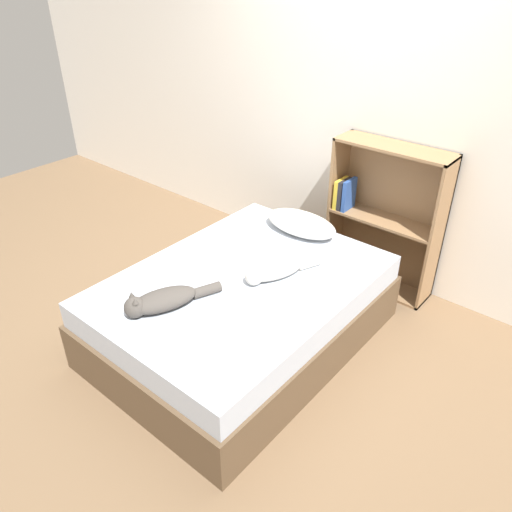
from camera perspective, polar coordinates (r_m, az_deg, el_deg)
The scene contains 7 objects.
ground_plane at distance 3.44m, azimuth -1.49°, elevation -9.38°, with size 8.00×8.00×0.00m, color brown.
wall_back at distance 3.84m, azimuth 12.12°, elevation 15.77°, with size 8.00×0.06×2.50m.
bed at distance 3.28m, azimuth -1.55°, elevation -6.17°, with size 1.34×1.83×0.49m.
pillow at distance 3.64m, azimuth 5.19°, elevation 3.72°, with size 0.56×0.30×0.14m.
cat_light at distance 3.11m, azimuth 2.06°, elevation -1.67°, with size 0.28×0.52×0.14m.
cat_dark at distance 2.90m, azimuth -10.76°, elevation -5.01°, with size 0.31×0.56×0.15m.
bookshelf at distance 3.84m, azimuth 14.43°, elevation 4.53°, with size 0.83×0.26×1.12m.
Camera 1 is at (1.74, -1.93, 2.25)m, focal length 35.00 mm.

